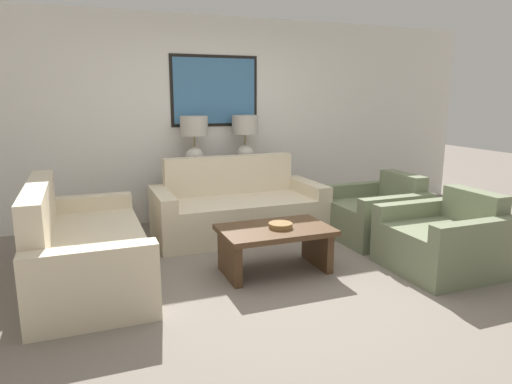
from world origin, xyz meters
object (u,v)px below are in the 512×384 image
Objects in this scene: coffee_table at (275,240)px; couch_by_back_wall at (238,210)px; console_table at (221,193)px; decorative_bowl at (280,225)px; couch_by_side at (84,250)px; table_lamp_left at (194,135)px; armchair_near_camera at (444,242)px; table_lamp_right at (245,133)px; armchair_near_back_wall at (377,215)px.

couch_by_back_wall is at bearing 87.37° from coffee_table.
decorative_bowl is (-0.02, -1.97, 0.08)m from console_table.
couch_by_back_wall is 1.95m from couch_by_side.
table_lamp_left is 0.69× the size of armchair_near_camera.
coffee_table is 0.16m from decorative_bowl.
table_lamp_left is at bearing 98.37° from coffee_table.
couch_by_back_wall is 1.30m from decorative_bowl.
couch_by_side is at bearing 167.00° from coffee_table.
table_lamp_right is at bearing 0.00° from console_table.
couch_by_side is (-2.09, -1.55, -0.85)m from table_lamp_right.
decorative_bowl is (0.04, -0.03, 0.15)m from coffee_table.
decorative_bowl is at bearing -90.51° from console_table.
table_lamp_left is 2.46m from armchair_near_back_wall.
armchair_near_camera is (3.21, -0.92, -0.03)m from couch_by_side.
coffee_table is (1.69, -0.39, 0.01)m from couch_by_side.
table_lamp_left is 1.00× the size of table_lamp_right.
table_lamp_right reaches higher than armchair_near_camera.
couch_by_side is 2.12× the size of armchair_near_camera.
decorative_bowl is (-0.36, -1.97, -0.70)m from table_lamp_right.
couch_by_side is at bearing 166.32° from decorative_bowl.
coffee_table is (-0.06, -1.26, 0.01)m from couch_by_back_wall.
table_lamp_right is at bearing 79.63° from decorative_bowl.
console_table is 0.62× the size of couch_by_back_wall.
table_lamp_left is (-0.34, 0.00, 0.78)m from console_table.
armchair_near_camera is at bearing -18.63° from decorative_bowl.
couch_by_side is at bearing -153.59° from couch_by_back_wall.
table_lamp_left is 0.69m from table_lamp_right.
table_lamp_left is at bearing 142.10° from armchair_near_back_wall.
couch_by_side is 3.34m from armchair_near_camera.
couch_by_back_wall is (0.34, -0.68, -0.85)m from table_lamp_left.
decorative_bowl is 0.24× the size of armchair_near_camera.
coffee_table is at bearing -101.67° from table_lamp_right.
table_lamp_right is at bearing 128.56° from armchair_near_back_wall.
couch_by_side is at bearing -143.42° from table_lamp_right.
table_lamp_left is at bearing 126.21° from armchair_near_camera.
table_lamp_left reaches higher than decorative_bowl.
armchair_near_camera is (0.00, -1.06, 0.00)m from armchair_near_back_wall.
coffee_table is at bearing -160.78° from armchair_near_back_wall.
armchair_near_back_wall reaches higher than coffee_table.
armchair_near_camera is (1.48, -0.50, -0.18)m from decorative_bowl.
couch_by_side reaches higher than armchair_near_back_wall.
couch_by_back_wall is at bearing 129.35° from armchair_near_camera.
table_lamp_left is at bearing 47.87° from couch_by_side.
armchair_near_camera is (1.52, -0.53, -0.04)m from coffee_table.
couch_by_side is at bearing -132.13° from table_lamp_left.
armchair_near_back_wall is (1.52, 0.53, -0.04)m from coffee_table.
table_lamp_left reaches higher than armchair_near_back_wall.
armchair_near_camera is at bearing -90.00° from armchair_near_back_wall.
couch_by_back_wall is (0.00, -0.68, -0.07)m from console_table.
table_lamp_right is at bearing 36.58° from couch_by_side.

